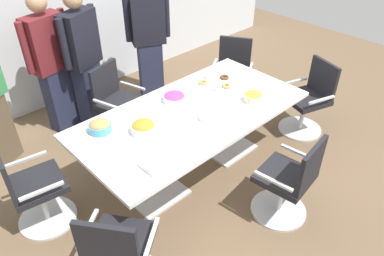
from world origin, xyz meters
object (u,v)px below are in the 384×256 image
object	(u,v)px
conference_table	(192,122)
office_chair_2	(289,183)
office_chair_3	(308,102)
snack_bowl_chips_orange	(143,127)
snack_bowl_chips_yellow	(253,96)
donut_platter	(216,82)
office_chair_1	(120,254)
office_chair_4	(232,76)
snack_bowl_cookies	(100,126)
snack_bowl_candy_mix	(174,97)
office_chair_5	(118,106)
napkin_pile	(154,165)
person_standing_3	(149,38)
plate_stack	(208,117)
person_standing_2	(84,59)
office_chair_0	(32,191)
person_standing_1	(51,63)

from	to	relation	value
conference_table	office_chair_2	size ratio (longest dim) A/B	2.64
office_chair_3	snack_bowl_chips_orange	bearing A→B (deg)	94.87
snack_bowl_chips_yellow	donut_platter	xyz separation A→B (m)	(-0.02, 0.52, -0.04)
office_chair_1	office_chair_4	world-z (taller)	same
snack_bowl_cookies	donut_platter	world-z (taller)	snack_bowl_cookies
snack_bowl_cookies	snack_bowl_candy_mix	bearing A→B (deg)	-4.51
office_chair_5	napkin_pile	bearing A→B (deg)	51.31
conference_table	person_standing_3	bearing A→B (deg)	66.24
office_chair_5	snack_bowl_candy_mix	bearing A→B (deg)	87.99
office_chair_1	snack_bowl_candy_mix	distance (m)	1.72
snack_bowl_candy_mix	plate_stack	size ratio (longest dim) A/B	1.36
office_chair_1	snack_bowl_cookies	size ratio (longest dim) A/B	4.28
person_standing_3	plate_stack	size ratio (longest dim) A/B	9.26
office_chair_1	office_chair_4	size ratio (longest dim) A/B	1.00
person_standing_2	plate_stack	size ratio (longest dim) A/B	9.46
snack_bowl_cookies	plate_stack	xyz separation A→B (m)	(0.88, -0.54, -0.03)
office_chair_0	office_chair_3	world-z (taller)	same
office_chair_5	person_standing_3	world-z (taller)	person_standing_3
office_chair_0	office_chair_4	size ratio (longest dim) A/B	1.00
snack_bowl_cookies	office_chair_0	bearing A→B (deg)	173.82
snack_bowl_candy_mix	office_chair_4	bearing A→B (deg)	15.15
office_chair_3	snack_bowl_cookies	bearing A→B (deg)	89.95
office_chair_5	snack_bowl_cookies	size ratio (longest dim) A/B	4.28
conference_table	person_standing_3	world-z (taller)	person_standing_3
office_chair_0	office_chair_2	size ratio (longest dim) A/B	1.00
office_chair_2	person_standing_1	bearing A→B (deg)	98.94
person_standing_3	donut_platter	distance (m)	1.37
office_chair_0	office_chair_4	bearing A→B (deg)	103.30
conference_table	snack_bowl_candy_mix	bearing A→B (deg)	87.41
person_standing_1	napkin_pile	size ratio (longest dim) A/B	9.57
office_chair_5	plate_stack	bearing A→B (deg)	83.37
office_chair_2	napkin_pile	distance (m)	1.27
snack_bowl_chips_orange	napkin_pile	distance (m)	0.51
snack_bowl_chips_yellow	napkin_pile	xyz separation A→B (m)	(-1.42, -0.10, -0.03)
snack_bowl_chips_orange	napkin_pile	size ratio (longest dim) A/B	1.32
conference_table	person_standing_2	size ratio (longest dim) A/B	1.40
snack_bowl_chips_orange	person_standing_1	bearing A→B (deg)	92.30
office_chair_1	donut_platter	xyz separation A→B (m)	(1.97, 0.89, 0.36)
donut_platter	conference_table	bearing A→B (deg)	-158.40
office_chair_0	person_standing_2	distance (m)	1.78
office_chair_2	napkin_pile	xyz separation A→B (m)	(-0.99, 0.71, 0.37)
person_standing_1	person_standing_3	xyz separation A→B (m)	(1.33, -0.13, -0.02)
person_standing_3	donut_platter	xyz separation A→B (m)	(-0.10, -1.36, -0.10)
conference_table	office_chair_0	distance (m)	1.64
office_chair_0	office_chair_1	distance (m)	1.10
office_chair_4	snack_bowl_chips_orange	size ratio (longest dim) A/B	3.86
snack_bowl_chips_yellow	plate_stack	xyz separation A→B (m)	(-0.59, 0.09, -0.03)
person_standing_1	snack_bowl_chips_yellow	world-z (taller)	person_standing_1
napkin_pile	snack_bowl_chips_orange	bearing A→B (deg)	62.22
person_standing_2	person_standing_3	distance (m)	1.00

